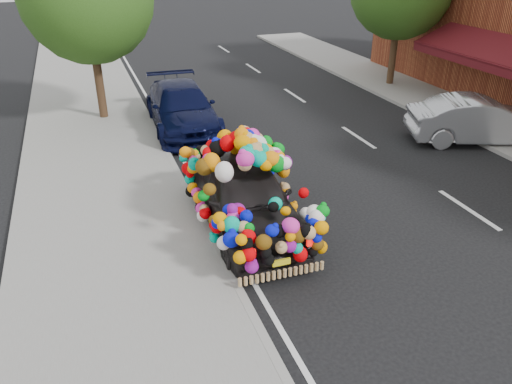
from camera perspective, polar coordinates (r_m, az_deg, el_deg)
ground at (r=10.61m, az=8.33°, el=-5.17°), size 100.00×100.00×0.00m
sidewalk at (r=9.60m, az=-15.41°, el=-9.36°), size 4.00×60.00×0.12m
kerb at (r=9.82m, az=-4.01°, el=-7.36°), size 0.15×60.00×0.13m
lane_markings at (r=12.55m, az=23.09°, el=-1.83°), size 6.00×50.00×0.01m
plush_art_car at (r=10.41m, az=-1.41°, el=1.31°), size 2.18×4.57×2.13m
navy_sedan at (r=16.55m, az=-8.46°, el=9.51°), size 2.22×4.98×1.42m
silver_hatchback at (r=16.67m, az=24.20°, el=7.48°), size 4.46×2.88×1.39m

